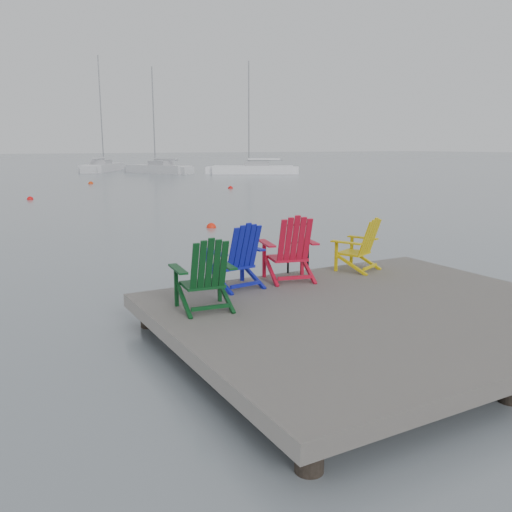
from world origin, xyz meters
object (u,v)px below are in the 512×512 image
handrail (298,243)px  sailboat_far (253,170)px  chair_red (290,248)px  sailboat_mid (103,168)px  buoy_b (30,200)px  chair_green (205,274)px  buoy_c (230,188)px  chair_yellow (360,244)px  buoy_a (211,228)px  sailboat_near (158,169)px  chair_blue (237,256)px  buoy_d (91,184)px

handrail → sailboat_far: size_ratio=0.08×
chair_red → sailboat_mid: bearing=93.4°
handrail → chair_red: 0.70m
sailboat_mid → sailboat_far: bearing=-18.7°
chair_red → sailboat_mid: sailboat_mid is taller
buoy_b → chair_green: bearing=-91.2°
chair_red → sailboat_far: (21.61, 40.54, -0.72)m
sailboat_far → buoy_c: bearing=177.7°
handrail → chair_yellow: chair_yellow is taller
buoy_a → buoy_b: same height
chair_red → sailboat_near: 49.00m
chair_blue → buoy_b: chair_blue is taller
sailboat_mid → sailboat_far: sailboat_mid is taller
chair_blue → sailboat_near: size_ratio=0.10×
chair_red → buoy_a: bearing=87.3°
sailboat_far → chair_yellow: bearing=-175.3°
chair_blue → buoy_a: chair_blue is taller
buoy_d → chair_red: bearing=-96.8°
buoy_a → handrail: bearing=-104.3°
buoy_d → sailboat_near: bearing=53.7°
chair_yellow → buoy_a: 9.42m
buoy_a → buoy_c: (8.37, 15.30, 0.00)m
buoy_a → buoy_c: buoy_a is taller
buoy_c → chair_red: bearing=-114.3°
chair_green → buoy_d: size_ratio=2.83×
chair_blue → sailboat_far: bearing=54.1°
handrail → chair_blue: size_ratio=0.84×
chair_red → sailboat_mid: 54.79m
buoy_c → sailboat_far: bearing=56.6°
chair_green → chair_yellow: 3.63m
chair_yellow → sailboat_near: bearing=51.3°
chair_green → sailboat_far: (23.58, 41.39, -0.67)m
chair_yellow → buoy_b: 23.19m
buoy_b → buoy_d: (5.46, 10.55, 0.00)m
chair_green → sailboat_far: 47.64m
sailboat_near → chair_blue: bearing=-131.9°
chair_yellow → sailboat_far: bearing=39.7°
chair_green → chair_red: size_ratio=0.92×
handrail → sailboat_near: size_ratio=0.08×
sailboat_mid → buoy_b: sailboat_mid is taller
sailboat_near → sailboat_far: size_ratio=0.98×
chair_blue → sailboat_mid: (10.84, 53.89, -0.69)m
buoy_a → sailboat_far: bearing=58.9°
chair_blue → sailboat_mid: size_ratio=0.08×
chair_yellow → buoy_d: chair_yellow is taller
sailboat_near → buoy_c: sailboat_near is taller
chair_red → handrail: bearing=58.8°
chair_yellow → buoy_d: size_ratio=2.64×
chair_green → sailboat_mid: 56.01m
buoy_b → handrail: bearing=-85.0°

